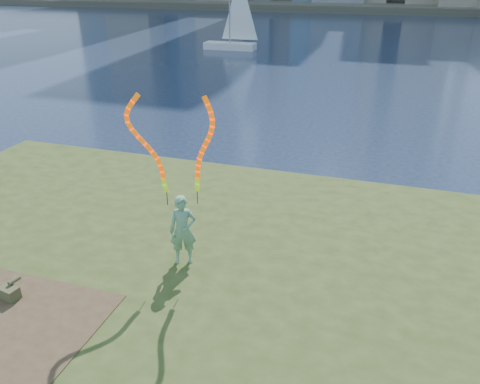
% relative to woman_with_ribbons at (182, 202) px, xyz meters
% --- Properties ---
extents(ground, '(320.00, 320.00, 0.00)m').
position_rel_woman_with_ribbons_xyz_m(ground, '(0.02, 0.20, -2.23)').
color(ground, '#18243D').
rests_on(ground, ground).
extents(grassy_knoll, '(20.00, 18.00, 0.80)m').
position_rel_woman_with_ribbons_xyz_m(grassy_knoll, '(0.02, -2.09, -1.89)').
color(grassy_knoll, '#354418').
rests_on(grassy_knoll, ground).
extents(dirt_patch, '(3.20, 3.00, 0.02)m').
position_rel_woman_with_ribbons_xyz_m(dirt_patch, '(-2.18, -3.00, -1.42)').
color(dirt_patch, '#47331E').
rests_on(dirt_patch, grassy_knoll).
extents(far_shore, '(320.00, 40.00, 1.20)m').
position_rel_woman_with_ribbons_xyz_m(far_shore, '(0.02, 95.20, -1.63)').
color(far_shore, '#484335').
rests_on(far_shore, ground).
extents(woman_with_ribbons, '(1.88, 0.78, 3.94)m').
position_rel_woman_with_ribbons_xyz_m(woman_with_ribbons, '(0.00, 0.00, 0.00)').
color(woman_with_ribbons, '#1B722B').
rests_on(woman_with_ribbons, grassy_knoll).
extents(canvas_bag, '(0.41, 0.46, 0.35)m').
position_rel_woman_with_ribbons_xyz_m(canvas_bag, '(-2.66, -2.23, -1.28)').
color(canvas_bag, '#484428').
rests_on(canvas_bag, grassy_knoll).
extents(sailboat, '(4.93, 1.55, 7.47)m').
position_rel_woman_with_ribbons_xyz_m(sailboat, '(-10.21, 33.80, -0.94)').
color(sailboat, white).
rests_on(sailboat, ground).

